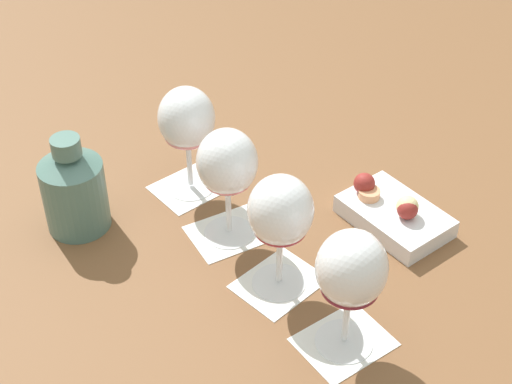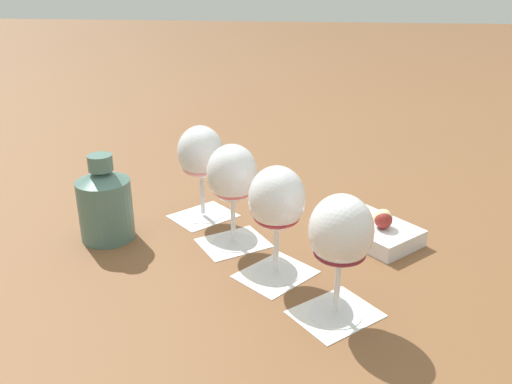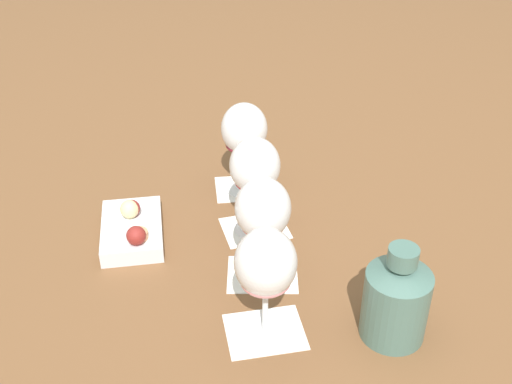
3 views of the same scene
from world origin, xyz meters
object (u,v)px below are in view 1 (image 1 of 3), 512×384
Objects in this scene: wine_glass_1 at (227,167)px; snack_dish at (393,213)px; wine_glass_0 at (187,123)px; wine_glass_3 at (351,273)px; wine_glass_2 at (280,216)px; ceramic_vase at (74,189)px.

wine_glass_1 is 0.96× the size of snack_dish.
wine_glass_0 and wine_glass_1 have the same top height.
snack_dish is (0.07, 0.24, -0.10)m from wine_glass_3.
wine_glass_1 is (0.07, -0.10, -0.00)m from wine_glass_0.
wine_glass_1 is at bearing 130.34° from wine_glass_2.
wine_glass_0 reaches higher than snack_dish.
ceramic_vase is at bearing -179.71° from wine_glass_1.
wine_glass_1 and wine_glass_2 have the same top height.
wine_glass_0 is 0.34m from snack_dish.
wine_glass_0 is 1.00× the size of wine_glass_1.
wine_glass_0 is 1.15× the size of ceramic_vase.
wine_glass_1 is at bearing 0.29° from ceramic_vase.
wine_glass_2 is 1.15× the size of ceramic_vase.
wine_glass_2 reaches higher than snack_dish.
wine_glass_2 is at bearing -49.66° from wine_glass_1.
wine_glass_0 is at bearing 170.03° from snack_dish.
wine_glass_3 is at bearing -46.66° from wine_glass_2.
wine_glass_3 is at bearing -106.08° from snack_dish.
snack_dish is (0.16, 0.14, -0.10)m from wine_glass_2.
wine_glass_0 is 0.19m from ceramic_vase.
wine_glass_0 and wine_glass_3 have the same top height.
wine_glass_1 reaches higher than snack_dish.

